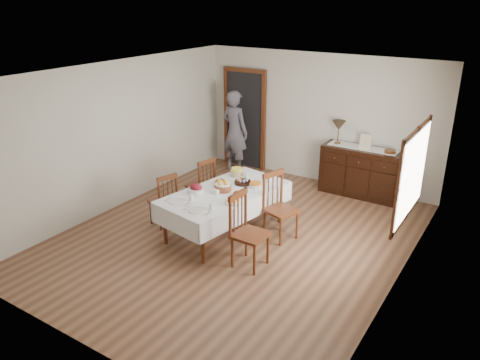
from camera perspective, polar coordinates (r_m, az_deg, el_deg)
The scene contains 26 objects.
ground at distance 7.57m, azimuth -0.41°, elevation -6.94°, with size 6.00×6.00×0.00m, color brown.
room_shell at distance 7.35m, azimuth 0.40°, elevation 6.02°, with size 5.02×6.02×2.65m.
dining_table at distance 7.43m, azimuth -1.85°, elevation -2.02°, with size 1.42×2.27×0.73m.
chair_left_near at distance 7.83m, azimuth -9.20°, elevation -2.35°, with size 0.49×0.49×0.94m.
chair_left_far at distance 8.33m, azimuth -4.61°, elevation -0.47°, with size 0.49×0.49×0.98m.
chair_right_near at distance 6.59m, azimuth 0.84°, elevation -6.08°, with size 0.46×0.46×1.09m.
chair_right_far at distance 7.37m, azimuth 4.75°, elevation -3.13°, with size 0.56×0.56×1.08m.
sideboard at distance 9.22m, azimuth 14.71°, elevation 0.94°, with size 1.57×0.57×0.94m.
person at distance 10.05m, azimuth -0.62°, elevation 6.25°, with size 0.59×0.38×1.90m, color #595762.
bread_basket at distance 7.40m, azimuth -2.11°, elevation -0.77°, with size 0.27×0.27×0.18m.
egg_basket at distance 7.68m, azimuth 0.33°, elevation -0.20°, with size 0.28×0.28×0.10m.
ham_platter_a at distance 7.66m, azimuth -2.40°, elevation -0.33°, with size 0.33×0.33×0.11m.
ham_platter_b at distance 7.19m, azimuth -0.20°, elevation -1.83°, with size 0.29×0.29×0.11m.
beet_bowl at distance 7.33m, azimuth -5.39°, elevation -1.14°, with size 0.26×0.26×0.16m.
carrot_bowl at distance 7.53m, azimuth 1.91°, elevation -0.61°, with size 0.20×0.20×0.09m.
pineapple_bowl at distance 8.01m, azimuth -0.37°, elevation 0.96°, with size 0.23×0.23×0.14m.
casserole_dish at distance 6.96m, azimuth -0.82°, elevation -2.63°, with size 0.27×0.27×0.07m.
butter_dish at distance 7.31m, azimuth -3.12°, elevation -1.39°, with size 0.15×0.11×0.07m.
setting_left at distance 7.08m, azimuth -7.14°, elevation -2.46°, with size 0.44×0.31×0.10m.
setting_right at distance 6.77m, azimuth -4.70°, elevation -3.54°, with size 0.44×0.31×0.10m.
glass_far_a at distance 7.90m, azimuth 0.78°, elevation 0.57°, with size 0.07×0.07×0.10m.
glass_far_b at distance 7.72m, azimuth 3.61°, elevation -0.01°, with size 0.07×0.07×0.10m.
runner at distance 9.11m, azimuth 14.76°, elevation 3.84°, with size 1.30×0.35×0.01m.
table_lamp at distance 9.14m, azimuth 11.94°, elevation 6.45°, with size 0.26×0.26×0.46m.
picture_frame at distance 8.99m, azimuth 15.07°, elevation 4.49°, with size 0.22×0.08×0.28m.
deco_bowl at distance 8.91m, azimuth 17.83°, elevation 3.29°, with size 0.20×0.20×0.06m.
Camera 1 is at (3.63, -5.57, 3.62)m, focal length 35.00 mm.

